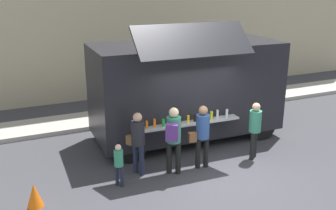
% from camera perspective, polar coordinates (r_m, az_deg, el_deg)
% --- Properties ---
extents(ground_plane, '(60.00, 60.00, 0.00)m').
position_cam_1_polar(ground_plane, '(10.42, 7.41, -9.83)').
color(ground_plane, '#38383D').
extents(curb_strip, '(28.00, 1.60, 0.15)m').
position_cam_1_polar(curb_strip, '(13.88, -17.41, -3.02)').
color(curb_strip, '#9E998E').
rests_on(curb_strip, ground).
extents(food_truck_main, '(5.75, 3.31, 3.73)m').
position_cam_1_polar(food_truck_main, '(12.05, 2.76, 2.52)').
color(food_truck_main, black).
rests_on(food_truck_main, ground).
extents(traffic_cone_orange, '(0.36, 0.36, 0.55)m').
position_cam_1_polar(traffic_cone_orange, '(9.33, -18.82, -12.30)').
color(traffic_cone_orange, orange).
rests_on(traffic_cone_orange, ground).
extents(trash_bin, '(0.60, 0.60, 0.94)m').
position_cam_1_polar(trash_bin, '(16.34, 11.87, 1.98)').
color(trash_bin, '#2D6636').
rests_on(trash_bin, ground).
extents(customer_front_ordering, '(0.57, 0.35, 1.72)m').
position_cam_1_polar(customer_front_ordering, '(10.28, 4.97, -3.88)').
color(customer_front_ordering, black).
rests_on(customer_front_ordering, ground).
extents(customer_mid_with_backpack, '(0.51, 0.58, 1.79)m').
position_cam_1_polar(customer_mid_with_backpack, '(9.87, 0.79, -4.30)').
color(customer_mid_with_backpack, black).
rests_on(customer_mid_with_backpack, ground).
extents(customer_rear_waiting, '(0.40, 0.53, 1.66)m').
position_cam_1_polar(customer_rear_waiting, '(9.96, -4.44, -4.82)').
color(customer_rear_waiting, '#1F253A').
rests_on(customer_rear_waiting, ground).
extents(customer_extra_browsing, '(0.33, 0.33, 1.62)m').
position_cam_1_polar(customer_extra_browsing, '(11.07, 12.51, -2.94)').
color(customer_extra_browsing, black).
rests_on(customer_extra_browsing, ground).
extents(child_near_queue, '(0.22, 0.22, 1.09)m').
position_cam_1_polar(child_near_queue, '(9.55, -7.17, -8.12)').
color(child_near_queue, '#1E2435').
rests_on(child_near_queue, ground).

